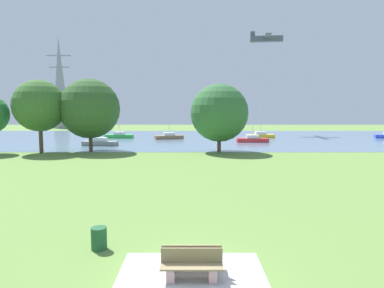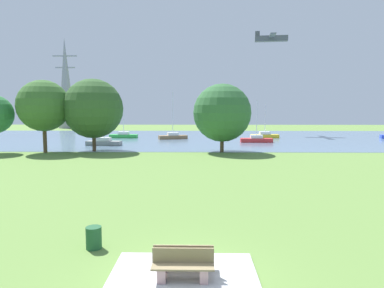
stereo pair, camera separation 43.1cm
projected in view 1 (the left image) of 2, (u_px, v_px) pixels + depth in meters
ground_plane at (192, 163)px, 32.03m from camera, size 160.00×160.00×0.00m
concrete_pad at (192, 277)px, 10.14m from camera, size 4.40×3.20×0.10m
bench_facing_water at (192, 260)px, 10.36m from camera, size 1.80×0.48×0.89m
bench_facing_inland at (192, 268)px, 9.83m from camera, size 1.80×0.48×0.89m
litter_bin at (99, 238)px, 12.25m from camera, size 0.56×0.56×0.80m
water_surface at (192, 138)px, 59.88m from camera, size 140.00×40.00×0.02m
sailboat_white at (217, 133)px, 67.29m from camera, size 5.03×2.99×5.76m
sailboat_green at (120, 136)px, 59.69m from camera, size 4.82×1.56×5.50m
sailboat_brown at (169, 136)px, 57.70m from camera, size 5.03×2.88×7.96m
sailboat_gray at (101, 142)px, 47.34m from camera, size 4.90×1.87×5.39m
sailboat_red at (253, 139)px, 52.17m from camera, size 4.84×1.63×6.36m
sailboat_yellow at (261, 135)px, 60.12m from camera, size 4.88×1.77×6.03m
tree_east_near at (40, 106)px, 38.94m from camera, size 5.90×5.90×8.37m
tree_west_far at (90, 109)px, 40.37m from camera, size 7.05×7.05×8.62m
tree_mid_shore at (220, 113)px, 39.77m from camera, size 6.74×6.74×7.97m
electricity_pylon at (60, 83)px, 89.92m from camera, size 6.40×4.40×23.73m
light_aircraft at (267, 39)px, 68.10m from camera, size 6.48×8.47×2.10m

